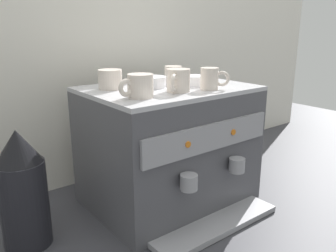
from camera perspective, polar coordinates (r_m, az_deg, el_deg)
ground_plane at (r=1.41m, az=0.00°, el=-11.88°), size 4.00×4.00×0.00m
tiled_backsplash_wall at (r=1.57m, az=-8.50°, el=8.37°), size 2.80×0.03×0.91m
espresso_machine at (r=1.32m, az=0.12°, el=-3.31°), size 0.59×0.55×0.45m
ceramic_cup_0 at (r=1.06m, az=-4.79°, el=6.63°), size 0.12×0.08×0.07m
ceramic_cup_1 at (r=1.23m, az=-9.46°, el=7.66°), size 0.11×0.09×0.07m
ceramic_cup_2 at (r=1.35m, az=0.90°, el=8.53°), size 0.07×0.10×0.06m
ceramic_cup_3 at (r=1.16m, az=1.67°, el=7.54°), size 0.11×0.09×0.08m
ceramic_cup_4 at (r=1.21m, az=7.08°, el=7.79°), size 0.09×0.08×0.08m
ceramic_bowl_0 at (r=1.30m, az=4.69°, el=7.48°), size 0.09×0.09×0.04m
ceramic_bowl_1 at (r=1.25m, az=-2.87°, el=7.29°), size 0.11×0.11×0.04m
coffee_grinder at (r=1.15m, az=-22.95°, el=-9.75°), size 0.15×0.15×0.38m
milk_pitcher at (r=1.66m, az=12.06°, el=-5.62°), size 0.10×0.10×0.11m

